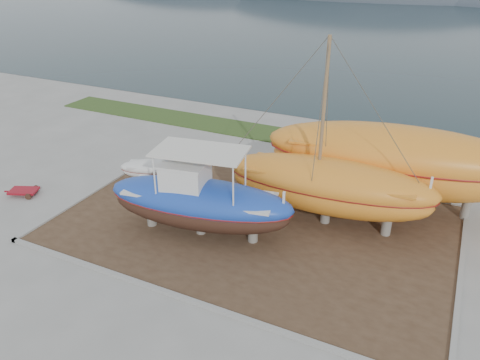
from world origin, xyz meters
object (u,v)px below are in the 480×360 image
at_px(blue_caique, 199,193).
at_px(white_dinghy, 159,171).
at_px(orange_sailboat, 333,137).
at_px(red_trailer, 24,192).
at_px(orange_bare_hull, 392,169).

distance_m(blue_caique, white_dinghy, 6.08).
xyz_separation_m(orange_sailboat, red_trailer, (-15.32, -4.26, -4.25)).
distance_m(blue_caique, orange_sailboat, 6.37).
xyz_separation_m(white_dinghy, orange_bare_hull, (12.00, 2.81, 1.43)).
distance_m(blue_caique, orange_bare_hull, 9.64).
relative_size(orange_bare_hull, red_trailer, 5.90).
relative_size(white_dinghy, orange_sailboat, 0.43).
xyz_separation_m(white_dinghy, red_trailer, (-5.70, -4.38, -0.55)).
height_order(white_dinghy, orange_sailboat, orange_sailboat).
relative_size(blue_caique, orange_bare_hull, 0.68).
bearing_deg(orange_bare_hull, red_trailer, -164.53).
xyz_separation_m(orange_bare_hull, red_trailer, (-17.70, -7.19, -1.97)).
bearing_deg(white_dinghy, red_trailer, -167.23).
bearing_deg(blue_caique, orange_bare_hull, 31.46).
xyz_separation_m(orange_sailboat, orange_bare_hull, (2.39, 2.93, -2.27)).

